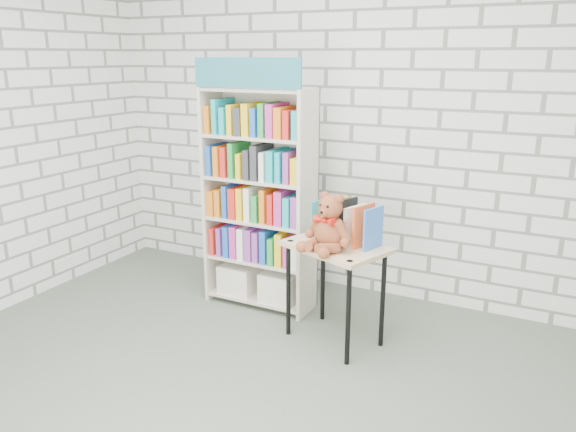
% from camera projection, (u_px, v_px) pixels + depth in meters
% --- Properties ---
extents(ground, '(4.50, 4.50, 0.00)m').
position_uv_depth(ground, '(219.00, 409.00, 3.19)').
color(ground, '#505B4D').
rests_on(ground, ground).
extents(room_shell, '(4.52, 4.02, 2.81)m').
position_uv_depth(room_shell, '(206.00, 88.00, 2.69)').
color(room_shell, silver).
rests_on(room_shell, ground).
extents(bookshelf, '(0.86, 0.33, 1.92)m').
position_uv_depth(bookshelf, '(260.00, 198.00, 4.32)').
color(bookshelf, beige).
rests_on(bookshelf, ground).
extents(display_table, '(0.77, 0.65, 0.71)m').
position_uv_depth(display_table, '(335.00, 259.00, 3.80)').
color(display_table, tan).
rests_on(display_table, ground).
extents(table_books, '(0.50, 0.35, 0.27)m').
position_uv_depth(table_books, '(347.00, 222.00, 3.81)').
color(table_books, '#2B8ABC').
rests_on(table_books, display_table).
extents(teddy_bear, '(0.34, 0.34, 0.38)m').
position_uv_depth(teddy_bear, '(328.00, 227.00, 3.65)').
color(teddy_bear, brown).
rests_on(teddy_bear, display_table).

